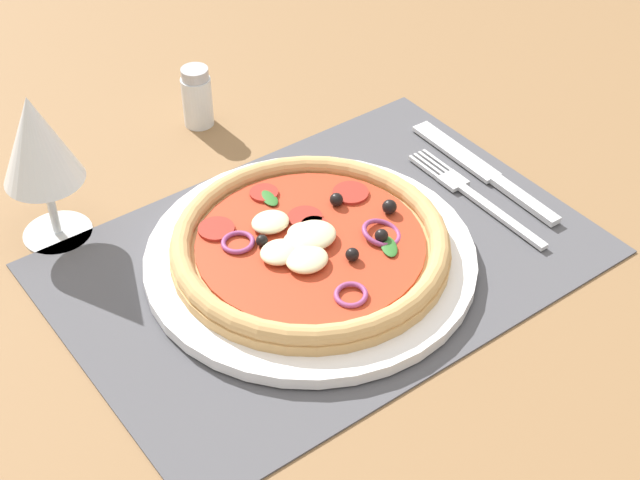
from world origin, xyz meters
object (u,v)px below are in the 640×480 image
fork (469,193)px  knife (482,170)px  pepper_shaker (197,97)px  pizza (308,242)px  plate (308,256)px  wine_glass (37,145)px

fork → knife: 4.06cm
fork → pepper_shaker: size_ratio=2.69×
pizza → pepper_shaker: 25.63cm
pizza → pepper_shaker: pepper_shaker is taller
plate → pizza: (-0.01, -0.00, 1.67)cm
pizza → plate: bearing=9.8°
knife → wine_glass: size_ratio=1.34×
knife → pepper_shaker: (-17.87, 24.97, 2.60)cm
fork → wine_glass: (-34.49, 18.90, 9.43)cm
knife → wine_glass: (-38.06, 16.95, 9.39)cm
wine_glass → plate: bearing=-46.8°
pizza → fork: (18.27, -1.60, -2.01)cm
fork → knife: knife is taller
pepper_shaker → knife: bearing=-54.4°
pizza → wine_glass: wine_glass is taller
plate → knife: 21.82cm
plate → pizza: pizza is taller
plate → pepper_shaker: 25.72cm
fork → knife: (3.57, 1.95, 0.03)cm
knife → plate: bearing=92.4°
pizza → knife: pizza is taller
wine_glass → pepper_shaker: (20.19, 8.02, -6.80)cm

